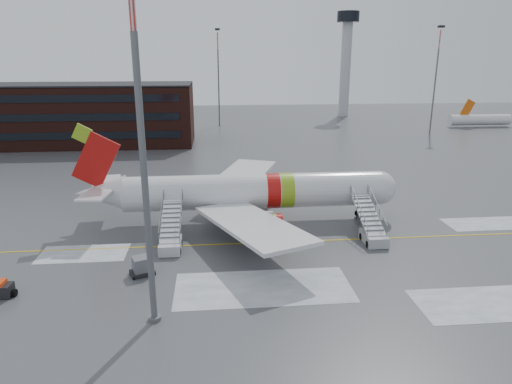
{
  "coord_description": "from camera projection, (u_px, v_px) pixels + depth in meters",
  "views": [
    {
      "loc": [
        -9.62,
        -42.38,
        17.7
      ],
      "look_at": [
        -5.35,
        3.17,
        4.0
      ],
      "focal_mm": 32.0,
      "sensor_mm": 36.0,
      "label": 1
    }
  ],
  "objects": [
    {
      "name": "airstair_fwd",
      "position": [
        371.0,
        230.0,
        45.27
      ],
      "size": [
        2.05,
        7.7,
        3.48
      ],
      "color": "#A1A4A8",
      "rests_on": "ground"
    },
    {
      "name": "light_mast_far_n",
      "position": [
        218.0,
        72.0,
        116.07
      ],
      "size": [
        1.2,
        1.2,
        24.25
      ],
      "color": "#595B60",
      "rests_on": "ground"
    },
    {
      "name": "uld_container",
      "position": [
        142.0,
        266.0,
        38.25
      ],
      "size": [
        2.32,
        2.03,
        1.58
      ],
      "color": "black",
      "rests_on": "ground"
    },
    {
      "name": "control_tower",
      "position": [
        346.0,
        52.0,
        134.27
      ],
      "size": [
        6.4,
        6.4,
        30.0
      ],
      "color": "#B2B5BA",
      "rests_on": "ground"
    },
    {
      "name": "pushback_tug",
      "position": [
        258.0,
        231.0,
        45.93
      ],
      "size": [
        3.33,
        2.67,
        1.8
      ],
      "color": "black",
      "rests_on": "ground"
    },
    {
      "name": "distant_aircraft",
      "position": [
        505.0,
        130.0,
        112.98
      ],
      "size": [
        35.0,
        18.0,
        8.0
      ],
      "primitive_type": null,
      "color": "#D8590C",
      "rests_on": "ground"
    },
    {
      "name": "light_mast_far_ne",
      "position": [
        436.0,
        73.0,
        105.28
      ],
      "size": [
        1.2,
        1.2,
        24.25
      ],
      "color": "#595B60",
      "rests_on": "ground"
    },
    {
      "name": "light_mast_near",
      "position": [
        142.0,
        143.0,
        28.25
      ],
      "size": [
        1.2,
        1.2,
        24.09
      ],
      "color": "#595B60",
      "rests_on": "ground"
    },
    {
      "name": "airstair_aft",
      "position": [
        171.0,
        237.0,
        43.51
      ],
      "size": [
        2.05,
        7.7,
        3.48
      ],
      "color": "silver",
      "rests_on": "ground"
    },
    {
      "name": "ground",
      "position": [
        311.0,
        237.0,
        46.36
      ],
      "size": [
        260.0,
        260.0,
        0.0
      ],
      "primitive_type": "plane",
      "color": "#494C4F",
      "rests_on": "ground"
    },
    {
      "name": "airliner",
      "position": [
        246.0,
        192.0,
        49.75
      ],
      "size": [
        35.03,
        32.97,
        11.18
      ],
      "color": "silver",
      "rests_on": "ground"
    },
    {
      "name": "terminal_building",
      "position": [
        39.0,
        114.0,
        93.01
      ],
      "size": [
        62.0,
        16.11,
        12.3
      ],
      "color": "#3F1E16",
      "rests_on": "ground"
    }
  ]
}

